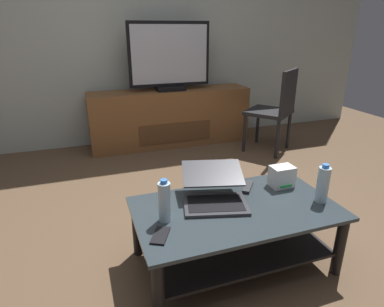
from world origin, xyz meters
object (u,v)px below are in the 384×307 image
(dining_chair, at_px, (276,107))
(tv_remote, at_px, (248,187))
(coffee_table, at_px, (235,225))
(laptop, at_px, (214,191))
(media_cabinet, at_px, (171,117))
(television, at_px, (170,58))
(water_bottle_far, at_px, (165,202))
(router_box, at_px, (282,176))
(cell_phone, at_px, (160,235))
(water_bottle_near, at_px, (323,184))

(dining_chair, relative_size, tv_remote, 5.73)
(coffee_table, xyz_separation_m, laptop, (-0.09, 0.11, 0.18))
(media_cabinet, distance_m, television, 0.68)
(water_bottle_far, bearing_deg, coffee_table, -0.08)
(router_box, xyz_separation_m, tv_remote, (-0.21, 0.04, -0.06))
(dining_chair, relative_size, cell_phone, 6.55)
(dining_chair, height_order, water_bottle_near, dining_chair)
(media_cabinet, distance_m, dining_chair, 1.22)
(water_bottle_near, bearing_deg, cell_phone, -178.36)
(laptop, bearing_deg, media_cabinet, 81.19)
(water_bottle_near, relative_size, water_bottle_far, 0.98)
(dining_chair, relative_size, water_bottle_far, 3.90)
(coffee_table, relative_size, media_cabinet, 0.61)
(router_box, bearing_deg, water_bottle_near, -66.12)
(water_bottle_near, bearing_deg, dining_chair, 65.34)
(router_box, distance_m, water_bottle_far, 0.81)
(television, xyz_separation_m, cell_phone, (-0.70, -2.31, -0.62))
(laptop, height_order, tv_remote, laptop)
(coffee_table, bearing_deg, laptop, 129.55)
(laptop, relative_size, tv_remote, 2.95)
(laptop, bearing_deg, television, 81.09)
(television, xyz_separation_m, router_box, (0.15, -2.04, -0.56))
(water_bottle_near, distance_m, cell_phone, 0.97)
(laptop, height_order, water_bottle_near, water_bottle_near)
(media_cabinet, bearing_deg, water_bottle_far, -106.33)
(media_cabinet, xyz_separation_m, laptop, (-0.33, -2.10, 0.12))
(media_cabinet, xyz_separation_m, cell_phone, (-0.70, -2.33, 0.06))
(media_cabinet, relative_size, television, 2.03)
(media_cabinet, xyz_separation_m, water_bottle_near, (0.26, -2.31, 0.17))
(coffee_table, bearing_deg, router_box, 20.09)
(media_cabinet, bearing_deg, router_box, -85.86)
(water_bottle_near, bearing_deg, television, 96.39)
(media_cabinet, distance_m, water_bottle_near, 2.33)
(television, distance_m, tv_remote, 2.10)
(television, height_order, dining_chair, television)
(laptop, bearing_deg, coffee_table, -50.45)
(coffee_table, bearing_deg, television, 83.82)
(television, bearing_deg, router_box, -85.82)
(router_box, height_order, water_bottle_near, water_bottle_near)
(water_bottle_near, relative_size, cell_phone, 1.65)
(dining_chair, xyz_separation_m, tv_remote, (-1.08, -1.38, -0.12))
(television, bearing_deg, laptop, -98.91)
(television, bearing_deg, dining_chair, -31.44)
(television, height_order, tv_remote, television)
(router_box, bearing_deg, coffee_table, -159.91)
(laptop, bearing_deg, dining_chair, 47.25)
(coffee_table, xyz_separation_m, television, (0.24, 2.19, 0.74))
(router_box, xyz_separation_m, water_bottle_far, (-0.80, -0.14, 0.04))
(router_box, height_order, water_bottle_far, water_bottle_far)
(television, bearing_deg, tv_remote, -91.87)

